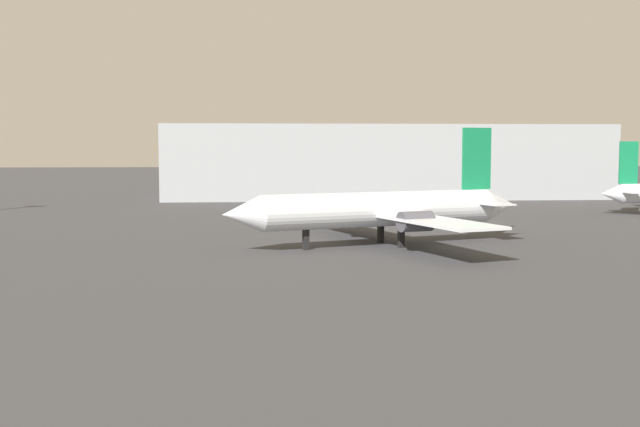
{
  "coord_description": "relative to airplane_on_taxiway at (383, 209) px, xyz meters",
  "views": [
    {
      "loc": [
        -2.39,
        -9.83,
        8.42
      ],
      "look_at": [
        2.16,
        44.63,
        3.68
      ],
      "focal_mm": 44.18,
      "sensor_mm": 36.0,
      "label": 1
    }
  ],
  "objects": [
    {
      "name": "terminal_building",
      "position": [
        10.32,
        65.49,
        2.76
      ],
      "size": [
        70.25,
        26.81,
        11.66
      ],
      "primitive_type": "cube",
      "color": "#999EA3",
      "rests_on": "ground_plane"
    },
    {
      "name": "airplane_on_taxiway",
      "position": [
        0.0,
        0.0,
        0.0
      ],
      "size": [
        26.94,
        27.23,
        9.97
      ],
      "rotation": [
        0.0,
        0.0,
        3.47
      ],
      "color": "silver",
      "rests_on": "ground_plane"
    }
  ]
}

